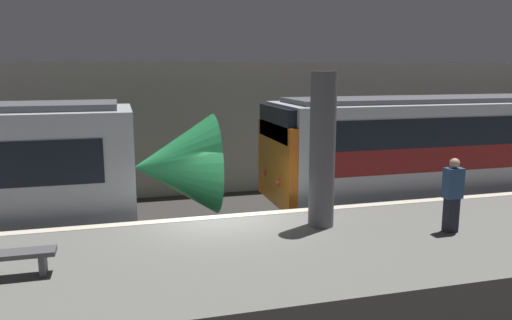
{
  "coord_description": "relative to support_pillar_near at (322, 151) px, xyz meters",
  "views": [
    {
      "loc": [
        -2.24,
        -11.36,
        4.63
      ],
      "look_at": [
        1.13,
        0.89,
        2.28
      ],
      "focal_mm": 35.0,
      "sensor_mm": 36.0,
      "label": 1
    }
  ],
  "objects": [
    {
      "name": "platform",
      "position": [
        -2.01,
        -1.05,
        -2.28
      ],
      "size": [
        40.0,
        4.88,
        1.16
      ],
      "color": "slate",
      "rests_on": "ground"
    },
    {
      "name": "person_waiting",
      "position": [
        2.53,
        -1.13,
        -0.86
      ],
      "size": [
        0.38,
        0.24,
        1.61
      ],
      "color": "black",
      "rests_on": "platform"
    },
    {
      "name": "ground_plane",
      "position": [
        -2.01,
        1.39,
        -2.85
      ],
      "size": [
        120.0,
        120.0,
        0.0
      ],
      "primitive_type": "plane",
      "color": "#33302D"
    },
    {
      "name": "platform_bench",
      "position": [
        -6.15,
        -1.25,
        -1.37
      ],
      "size": [
        1.5,
        0.4,
        0.45
      ],
      "color": "#4C4C51",
      "rests_on": "platform"
    },
    {
      "name": "station_rear_barrier",
      "position": [
        -2.01,
        8.04,
        -0.42
      ],
      "size": [
        50.0,
        0.15,
        4.86
      ],
      "color": "#B2AD9E",
      "rests_on": "ground"
    },
    {
      "name": "support_pillar_near",
      "position": [
        0.0,
        0.0,
        0.0
      ],
      "size": [
        0.57,
        0.57,
        3.41
      ],
      "color": "#56565B",
      "rests_on": "platform"
    }
  ]
}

